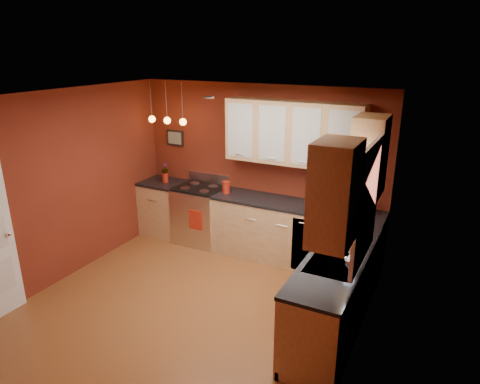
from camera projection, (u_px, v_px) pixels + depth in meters
The scene contains 26 objects.
floor at pixel (188, 310), 5.32m from camera, with size 4.20×4.20×0.00m, color brown.
ceiling at pixel (178, 98), 4.48m from camera, with size 4.00×4.20×0.02m, color white.
wall_back at pixel (259, 169), 6.67m from camera, with size 4.00×0.02×2.60m, color maroon.
wall_front at pixel (21, 308), 3.13m from camera, with size 4.00×0.02×2.60m, color maroon.
wall_left at pixel (59, 188), 5.76m from camera, with size 0.02×4.20×2.60m, color maroon.
wall_right at pixel (359, 249), 4.04m from camera, with size 0.02×4.20×2.60m, color maroon.
base_cabinets_back_left at pixel (164, 209), 7.40m from camera, with size 0.70×0.60×0.90m, color tan.
base_cabinets_back_right at pixel (294, 235), 6.38m from camera, with size 2.54×0.60×0.90m, color tan.
base_cabinets_right at pixel (334, 295), 4.83m from camera, with size 0.60×2.10×0.90m, color tan.
counter_back_left at pixel (163, 183), 7.25m from camera, with size 0.70×0.62×0.04m, color black.
counter_back_right at pixel (296, 205), 6.23m from camera, with size 2.54×0.62×0.04m, color black.
counter_right at pixel (337, 258), 4.67m from camera, with size 0.62×2.10×0.04m, color black.
gas_range at pixel (200, 214), 7.08m from camera, with size 0.76×0.64×1.11m.
dishwasher_front at pixel (312, 247), 5.98m from camera, with size 0.60×0.02×0.80m, color silver.
sink at pixel (334, 265), 4.55m from camera, with size 0.50×0.70×0.33m.
window at pixel (367, 200), 4.18m from camera, with size 0.06×1.02×1.22m.
upper_cabinets_back at pixel (293, 133), 6.05m from camera, with size 2.00×0.35×0.90m, color tan.
upper_cabinets_right at pixel (354, 172), 4.18m from camera, with size 0.35×1.95×0.90m, color tan.
wall_picture at pixel (175, 138), 7.20m from camera, with size 0.32×0.03×0.26m, color black.
pendant_lights at pixel (167, 120), 6.77m from camera, with size 0.71×0.11×0.66m.
red_canister at pixel (226, 187), 6.65m from camera, with size 0.13×0.13×0.19m.
red_vase at pixel (165, 178), 7.19m from camera, with size 0.10×0.10×0.16m, color #A62211.
flowers at pixel (165, 169), 7.14m from camera, with size 0.10×0.10×0.19m, color #A62211.
coffee_maker at pixel (359, 205), 5.82m from camera, with size 0.23×0.22×0.27m.
soap_pump at pixel (349, 262), 4.33m from camera, with size 0.09×0.10×0.21m, color white.
dish_towel at pixel (196, 220), 6.73m from camera, with size 0.24×0.02×0.32m, color #A62211.
Camera 1 is at (2.65, -3.77, 3.12)m, focal length 32.00 mm.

